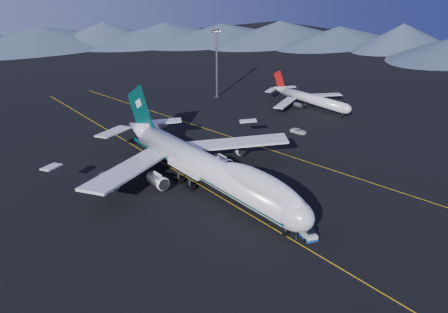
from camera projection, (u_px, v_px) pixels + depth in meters
ground at (208, 190)px, 118.51m from camera, size 500.00×500.00×0.00m
taxiway_line_main at (208, 190)px, 118.50m from camera, size 0.25×220.00×0.01m
taxiway_line_side at (273, 151)px, 142.72m from camera, size 28.08×198.09×0.01m
boeing_747 at (208, 167)px, 116.40m from camera, size 59.62×72.43×19.37m
pushback_tug at (307, 234)px, 98.03m from camera, size 3.83×5.30×2.09m
second_jet at (310, 99)px, 183.38m from camera, size 34.45×38.92×11.07m
service_van at (298, 131)px, 156.85m from camera, size 3.37×5.72×1.49m
floodlight_mast at (217, 64)px, 193.52m from camera, size 3.25×2.43×26.27m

